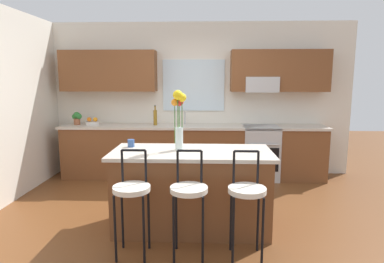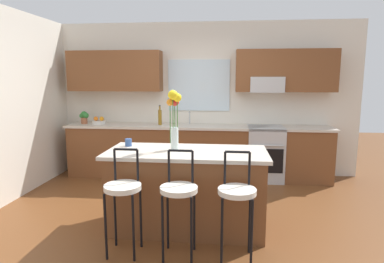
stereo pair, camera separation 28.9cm
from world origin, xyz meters
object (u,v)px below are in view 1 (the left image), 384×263
object	(u,v)px
bottle_olive_oil	(155,117)
bar_stool_middle	(189,194)
flower_vase	(179,113)
kitchen_island	(192,190)
potted_plant_small	(77,118)
oven_range	(260,152)
bar_stool_far	(247,195)
fruit_bowl_oranges	(92,122)
mug_ceramic	(131,143)
bar_stool_near	(132,193)

from	to	relation	value
bottle_olive_oil	bar_stool_middle	bearing A→B (deg)	-74.78
flower_vase	bar_stool_middle	bearing A→B (deg)	-77.55
kitchen_island	potted_plant_small	distance (m)	2.96
flower_vase	potted_plant_small	xyz separation A→B (m)	(-1.95, 1.97, -0.29)
oven_range	bar_stool_far	world-z (taller)	bar_stool_far
oven_range	bar_stool_middle	world-z (taller)	bar_stool_middle
fruit_bowl_oranges	oven_range	bearing A→B (deg)	-0.48
bottle_olive_oil	potted_plant_small	xyz separation A→B (m)	(-1.38, -0.00, -0.01)
mug_ceramic	oven_range	bearing A→B (deg)	44.55
oven_range	fruit_bowl_oranges	world-z (taller)	fruit_bowl_oranges
bar_stool_far	flower_vase	world-z (taller)	flower_vase
bottle_olive_oil	mug_ceramic	bearing A→B (deg)	-90.42
kitchen_island	potted_plant_small	bearing A→B (deg)	136.22
mug_ceramic	potted_plant_small	xyz separation A→B (m)	(-1.37, 1.83, 0.08)
bar_stool_middle	potted_plant_small	distance (m)	3.38
kitchen_island	flower_vase	bearing A→B (deg)	166.89
bar_stool_middle	oven_range	bearing A→B (deg)	66.97
fruit_bowl_oranges	bar_stool_far	bearing A→B (deg)	-47.87
kitchen_island	fruit_bowl_oranges	world-z (taller)	fruit_bowl_oranges
kitchen_island	bottle_olive_oil	world-z (taller)	bottle_olive_oil
fruit_bowl_oranges	bottle_olive_oil	world-z (taller)	bottle_olive_oil
bar_stool_far	mug_ceramic	xyz separation A→B (m)	(-1.28, 0.80, 0.33)
bar_stool_near	bar_stool_far	world-z (taller)	same
potted_plant_small	kitchen_island	bearing A→B (deg)	-43.78
bar_stool_near	kitchen_island	bearing A→B (deg)	48.30
bottle_olive_oil	potted_plant_small	distance (m)	1.38
oven_range	mug_ceramic	world-z (taller)	mug_ceramic
fruit_bowl_oranges	potted_plant_small	world-z (taller)	potted_plant_small
kitchen_island	bar_stool_middle	xyz separation A→B (m)	(0.00, -0.62, 0.17)
bar_stool_middle	flower_vase	distance (m)	0.97
fruit_bowl_oranges	potted_plant_small	size ratio (longest dim) A/B	1.06
bar_stool_far	bottle_olive_oil	xyz separation A→B (m)	(-1.26, 2.62, 0.42)
bar_stool_middle	flower_vase	bearing A→B (deg)	102.45
bar_stool_far	bottle_olive_oil	size ratio (longest dim) A/B	3.04
oven_range	bar_stool_middle	size ratio (longest dim) A/B	0.88
flower_vase	bottle_olive_oil	size ratio (longest dim) A/B	1.98
mug_ceramic	fruit_bowl_oranges	size ratio (longest dim) A/B	0.38
bar_stool_near	potted_plant_small	world-z (taller)	potted_plant_small
mug_ceramic	potted_plant_small	size ratio (longest dim) A/B	0.40
oven_range	bottle_olive_oil	size ratio (longest dim) A/B	2.68
bar_stool_near	fruit_bowl_oranges	xyz separation A→B (m)	(-1.27, 2.62, 0.33)
oven_range	bar_stool_near	xyz separation A→B (m)	(-1.65, -2.60, 0.18)
bar_stool_near	bar_stool_middle	xyz separation A→B (m)	(0.55, 0.00, 0.00)
kitchen_island	mug_ceramic	bearing A→B (deg)	166.24
bar_stool_middle	fruit_bowl_oranges	bearing A→B (deg)	124.79
bar_stool_near	bar_stool_far	bearing A→B (deg)	0.00
flower_vase	bottle_olive_oil	distance (m)	2.07
bar_stool_middle	kitchen_island	bearing A→B (deg)	90.00
oven_range	bar_stool_near	world-z (taller)	bar_stool_near
kitchen_island	bar_stool_far	xyz separation A→B (m)	(0.55, -0.62, 0.17)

